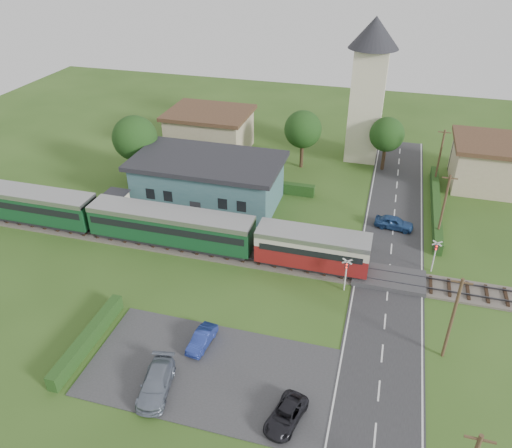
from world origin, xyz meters
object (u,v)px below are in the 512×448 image
(station_building, at_px, (208,181))
(train, at_px, (140,221))
(car_on_road, at_px, (394,223))
(pedestrian_near, at_px, (250,228))
(house_east, at_px, (490,163))
(car_park_dark, at_px, (286,415))
(car_park_silver, at_px, (156,383))
(equipment_hut, at_px, (117,204))
(crossing_signal_near, at_px, (346,270))
(car_park_blue, at_px, (202,339))
(house_west, at_px, (210,131))
(church_tower, at_px, (369,80))
(crossing_signal_far, at_px, (435,251))
(pedestrian_far, at_px, (117,207))

(station_building, height_order, train, station_building)
(car_on_road, distance_m, pedestrian_near, 14.79)
(house_east, distance_m, car_park_dark, 41.56)
(train, xyz_separation_m, car_park_silver, (9.33, -16.50, -1.43))
(equipment_hut, distance_m, house_east, 42.41)
(equipment_hut, distance_m, crossing_signal_near, 25.04)
(train, relative_size, car_park_blue, 13.10)
(equipment_hut, bearing_deg, house_west, 81.38)
(station_building, relative_size, pedestrian_near, 10.87)
(church_tower, relative_size, car_on_road, 4.57)
(house_west, relative_size, car_park_dark, 2.88)
(church_tower, distance_m, crossing_signal_near, 29.57)
(car_park_dark, distance_m, pedestrian_near, 21.27)
(church_tower, relative_size, house_west, 1.63)
(station_building, xyz_separation_m, crossing_signal_far, (23.60, -6.60, -0.55))
(train, xyz_separation_m, car_on_road, (23.64, 8.90, -1.47))
(car_park_dark, height_order, pedestrian_far, pedestrian_far)
(pedestrian_near, bearing_deg, car_park_dark, 106.01)
(train, height_order, crossing_signal_near, train)
(house_west, bearing_deg, house_east, -1.64)
(car_park_silver, bearing_deg, station_building, 92.34)
(house_west, distance_m, car_park_silver, 40.97)
(car_park_dark, xyz_separation_m, pedestrian_near, (-8.11, 19.65, 0.59))
(station_building, bearing_deg, house_east, 23.44)
(car_park_silver, bearing_deg, car_park_blue, 63.33)
(train, xyz_separation_m, pedestrian_far, (-4.40, 3.12, -0.77))
(crossing_signal_near, height_order, crossing_signal_far, same)
(equipment_hut, height_order, house_east, house_east)
(car_park_blue, xyz_separation_m, pedestrian_near, (-0.70, 14.89, 0.56))
(car_on_road, bearing_deg, station_building, 96.24)
(station_building, xyz_separation_m, pedestrian_far, (-8.04, -5.87, -1.29))
(house_east, distance_m, car_park_silver, 45.58)
(car_on_road, distance_m, car_park_blue, 24.35)
(crossing_signal_near, height_order, car_park_dark, crossing_signal_near)
(crossing_signal_far, distance_m, car_park_dark, 21.03)
(house_east, xyz_separation_m, pedestrian_far, (-38.04, -18.88, -1.39))
(car_park_silver, bearing_deg, train, 109.24)
(equipment_hut, relative_size, pedestrian_near, 1.73)
(equipment_hut, bearing_deg, car_park_dark, -41.20)
(crossing_signal_near, xyz_separation_m, car_park_silver, (-10.71, -14.09, -1.40))
(station_building, xyz_separation_m, car_park_blue, (7.09, -20.74, -2.07))
(train, distance_m, house_west, 23.05)
(car_park_blue, xyz_separation_m, pedestrian_far, (-15.14, 14.87, 0.78))
(house_west, relative_size, pedestrian_far, 5.65)
(crossing_signal_near, distance_m, pedestrian_near, 11.49)
(car_park_blue, xyz_separation_m, car_park_dark, (7.41, -4.76, -0.02))
(train, bearing_deg, car_on_road, 20.63)
(car_on_road, bearing_deg, equipment_hut, 108.01)
(car_park_blue, relative_size, pedestrian_near, 2.24)
(station_building, height_order, car_park_dark, station_building)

